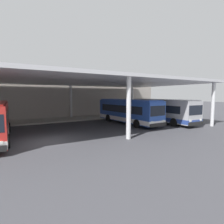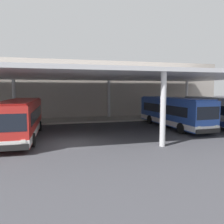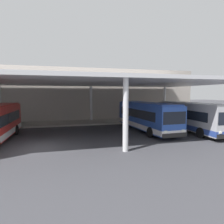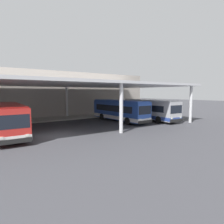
{
  "view_description": "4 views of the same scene",
  "coord_description": "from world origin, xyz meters",
  "views": [
    {
      "loc": [
        -2.6,
        -14.71,
        3.72
      ],
      "look_at": [
        9.0,
        5.14,
        1.55
      ],
      "focal_mm": 28.5,
      "sensor_mm": 36.0,
      "label": 1
    },
    {
      "loc": [
        -1.18,
        -16.47,
        4.05
      ],
      "look_at": [
        3.92,
        3.14,
        1.95
      ],
      "focal_mm": 35.24,
      "sensor_mm": 36.0,
      "label": 2
    },
    {
      "loc": [
        1.7,
        -15.5,
        4.15
      ],
      "look_at": [
        7.28,
        5.44,
        2.1
      ],
      "focal_mm": 31.12,
      "sensor_mm": 36.0,
      "label": 3
    },
    {
      "loc": [
        -5.74,
        -18.46,
        4.27
      ],
      "look_at": [
        8.23,
        2.31,
        1.72
      ],
      "focal_mm": 30.26,
      "sensor_mm": 36.0,
      "label": 4
    }
  ],
  "objects": [
    {
      "name": "station_building_facade",
      "position": [
        0.0,
        15.0,
        4.04
      ],
      "size": [
        48.0,
        1.6,
        8.09
      ],
      "primitive_type": "cube",
      "color": "#ADA399",
      "rests_on": "ground"
    },
    {
      "name": "bus_middle_bay",
      "position": [
        15.66,
        2.85,
        1.66
      ],
      "size": [
        2.91,
        10.59,
        3.17
      ],
      "color": "#B7B7BC",
      "rests_on": "ground"
    },
    {
      "name": "ground_plane",
      "position": [
        0.0,
        0.0,
        0.0
      ],
      "size": [
        200.0,
        200.0,
        0.0
      ],
      "primitive_type": "plane",
      "color": "#3D3D42"
    },
    {
      "name": "canopy_shelter",
      "position": [
        0.0,
        5.5,
        5.31
      ],
      "size": [
        40.0,
        17.0,
        5.55
      ],
      "color": "silver",
      "rests_on": "ground"
    },
    {
      "name": "bus_second_bay",
      "position": [
        10.95,
        4.36,
        1.66
      ],
      "size": [
        3.11,
        10.65,
        3.17
      ],
      "color": "#284CA8",
      "rests_on": "ground"
    },
    {
      "name": "platform_kerb",
      "position": [
        0.0,
        11.75,
        0.09
      ],
      "size": [
        42.0,
        4.5,
        0.18
      ],
      "primitive_type": "cube",
      "color": "#A39E93",
      "rests_on": "ground"
    }
  ]
}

